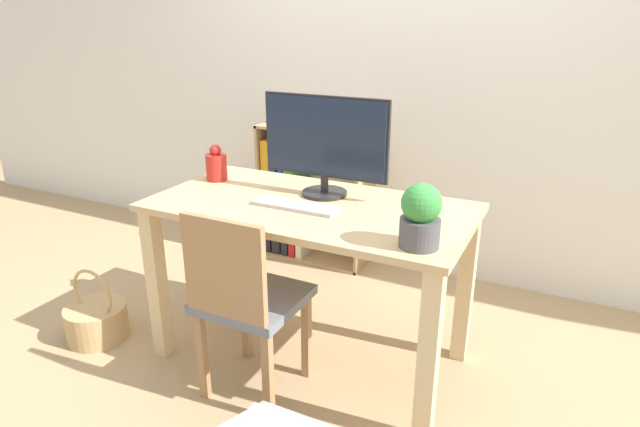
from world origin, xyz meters
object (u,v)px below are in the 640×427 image
bookshelf (297,196)px  basket (97,320)px  chair (245,298)px  vase (216,165)px  potted_plant (421,216)px  keyboard (295,206)px  monitor (325,141)px

bookshelf → basket: bookshelf is taller
chair → bookshelf: size_ratio=0.96×
vase → potted_plant: potted_plant is taller
vase → chair: size_ratio=0.21×
chair → keyboard: bearing=84.2°
monitor → potted_plant: bearing=-34.2°
vase → potted_plant: 1.19m
monitor → basket: size_ratio=1.57×
keyboard → basket: 1.25m
vase → bookshelf: 1.00m
keyboard → basket: size_ratio=1.01×
keyboard → bookshelf: bookshelf is taller
keyboard → chair: 0.44m
vase → potted_plant: (1.14, -0.35, 0.04)m
keyboard → bookshelf: size_ratio=0.43×
bookshelf → basket: bearing=-106.9°
keyboard → basket: keyboard is taller
monitor → vase: 0.61m
vase → chair: bearing=-45.5°
keyboard → chair: (-0.07, -0.30, -0.31)m
keyboard → vase: bearing=161.5°
monitor → keyboard: size_ratio=1.55×
vase → basket: 1.00m
bookshelf → potted_plant: bearing=-46.3°
chair → bookshelf: 1.48m
bookshelf → vase: bearing=-87.1°
monitor → bookshelf: bearing=126.0°
monitor → basket: 1.48m
bookshelf → basket: 1.46m
potted_plant → bookshelf: size_ratio=0.26×
bookshelf → basket: size_ratio=2.34×
keyboard → vase: (-0.55, 0.18, 0.07)m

